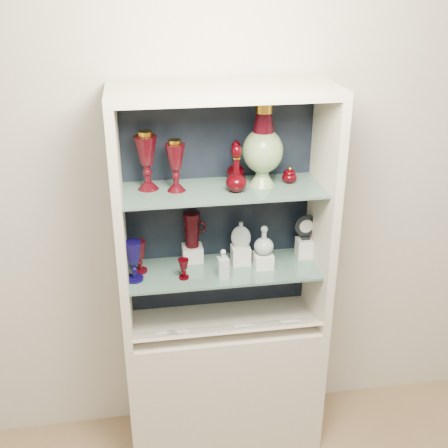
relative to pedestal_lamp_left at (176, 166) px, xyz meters
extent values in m
cube|color=beige|center=(0.21, 0.19, -0.19)|extent=(3.50, 0.02, 2.80)
cube|color=beige|center=(0.21, -0.03, -1.21)|extent=(1.00, 0.40, 0.75)
cube|color=black|center=(0.21, 0.16, -0.26)|extent=(0.98, 0.02, 1.15)
cube|color=beige|center=(-0.27, -0.03, -0.26)|extent=(0.04, 0.40, 1.15)
cube|color=beige|center=(0.69, -0.03, -0.26)|extent=(0.04, 0.40, 1.15)
cube|color=beige|center=(0.21, -0.03, 0.33)|extent=(1.00, 0.40, 0.04)
cube|color=slate|center=(0.21, -0.01, -0.55)|extent=(0.92, 0.34, 0.01)
cube|color=slate|center=(0.21, -0.01, -0.13)|extent=(0.92, 0.34, 0.01)
cube|color=beige|center=(0.21, -0.14, -0.81)|extent=(0.92, 0.17, 0.09)
cube|color=white|center=(-0.03, -0.14, -0.79)|extent=(0.10, 0.06, 0.03)
cube|color=white|center=(0.29, -0.14, -0.79)|extent=(0.10, 0.06, 0.03)
cube|color=white|center=(0.53, -0.14, -0.79)|extent=(0.10, 0.06, 0.03)
cube|color=white|center=(-0.09, -0.14, -0.79)|extent=(0.10, 0.06, 0.03)
cube|color=silver|center=(0.08, 0.10, -0.50)|extent=(0.10, 0.10, 0.08)
cube|color=silver|center=(0.31, 0.04, -0.49)|extent=(0.09, 0.09, 0.09)
cube|color=silver|center=(0.41, -0.02, -0.50)|extent=(0.09, 0.09, 0.07)
cube|color=silver|center=(0.64, 0.05, -0.49)|extent=(0.08, 0.08, 0.10)
camera|label=1|loc=(-0.16, -2.40, 0.81)|focal=45.00mm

